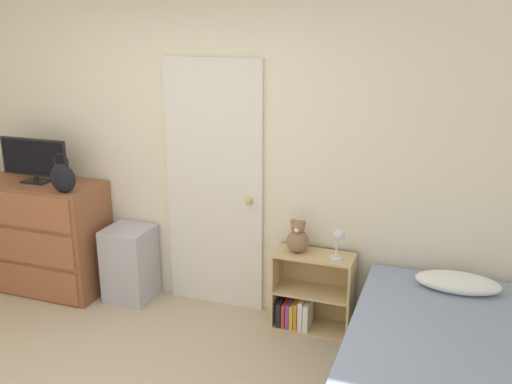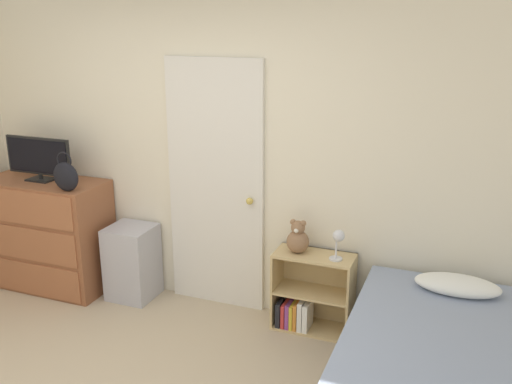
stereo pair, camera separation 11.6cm
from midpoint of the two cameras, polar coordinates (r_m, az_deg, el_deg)
wall_back at (r=4.63m, az=-6.20°, el=3.82°), size 10.00×0.06×2.55m
door_closed at (r=4.60m, az=-4.90°, el=0.49°), size 0.82×0.09×2.04m
dresser at (r=5.37m, az=-21.03°, el=-4.14°), size 1.09×0.52×0.98m
tv at (r=5.19m, az=-21.92°, el=3.03°), size 0.65×0.16×0.38m
handbag at (r=4.81m, az=-19.42°, el=1.37°), size 0.24×0.09×0.33m
storage_bin at (r=5.02m, az=-13.13°, el=-6.98°), size 0.38×0.37×0.64m
bookshelf at (r=4.50m, az=4.45°, el=-10.48°), size 0.61×0.29×0.62m
teddy_bear at (r=4.32m, az=3.44°, el=-4.62°), size 0.17×0.17×0.26m
desk_lamp at (r=4.20m, az=7.47°, el=-4.63°), size 0.11×0.11×0.24m
bed at (r=3.73m, az=17.97°, el=-17.24°), size 1.25×1.81×0.67m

